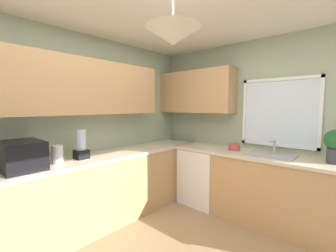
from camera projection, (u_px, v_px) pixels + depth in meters
room_shell at (152, 85)px, 2.66m from camera, size 3.53×4.02×2.59m
counter_run_left at (90, 193)px, 2.80m from camera, size 0.65×3.63×0.92m
counter_run_back at (264, 188)px, 2.96m from camera, size 2.62×0.65×0.92m
dishwasher at (203, 176)px, 3.56m from camera, size 0.60×0.60×0.87m
microwave at (21, 155)px, 2.22m from camera, size 0.48×0.36×0.29m
kettle at (57, 154)px, 2.46m from camera, size 0.12×0.12×0.20m
sink_assembly at (271, 154)px, 2.88m from camera, size 0.58×0.40×0.19m
potted_plant at (335, 144)px, 2.45m from camera, size 0.23×0.23×0.38m
bowl at (234, 147)px, 3.21m from camera, size 0.16×0.16×0.09m
blender_appliance at (81, 146)px, 2.68m from camera, size 0.15×0.15×0.36m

